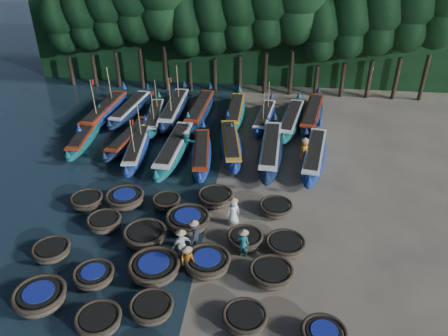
# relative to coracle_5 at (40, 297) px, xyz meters

# --- Properties ---
(ground) EXTENTS (120.00, 120.00, 0.00)m
(ground) POSITION_rel_coracle_5_xyz_m (6.24, 6.23, -0.45)
(ground) COLOR gray
(ground) RESTS_ON ground
(foliage_wall) EXTENTS (40.00, 3.00, 10.00)m
(foliage_wall) POSITION_rel_coracle_5_xyz_m (6.24, 29.73, 4.55)
(foliage_wall) COLOR black
(foliage_wall) RESTS_ON ground
(coracle_5) EXTENTS (2.64, 2.64, 0.78)m
(coracle_5) POSITION_rel_coracle_5_xyz_m (0.00, 0.00, 0.00)
(coracle_5) COLOR brown
(coracle_5) RESTS_ON ground
(coracle_6) EXTENTS (2.10, 2.10, 0.73)m
(coracle_6) POSITION_rel_coracle_5_xyz_m (2.94, -0.89, -0.03)
(coracle_6) COLOR brown
(coracle_6) RESTS_ON ground
(coracle_7) EXTENTS (2.08, 2.08, 0.66)m
(coracle_7) POSITION_rel_coracle_5_xyz_m (4.88, 0.04, -0.08)
(coracle_7) COLOR brown
(coracle_7) RESTS_ON ground
(coracle_8) EXTENTS (1.95, 1.95, 0.63)m
(coracle_8) POSITION_rel_coracle_5_xyz_m (8.81, -0.02, -0.09)
(coracle_8) COLOR brown
(coracle_8) RESTS_ON ground
(coracle_9) EXTENTS (1.97, 1.97, 0.71)m
(coracle_9) POSITION_rel_coracle_5_xyz_m (11.94, -0.54, -0.04)
(coracle_9) COLOR brown
(coracle_9) RESTS_ON ground
(coracle_10) EXTENTS (2.06, 2.06, 0.65)m
(coracle_10) POSITION_rel_coracle_5_xyz_m (-0.90, 2.95, -0.08)
(coracle_10) COLOR brown
(coracle_10) RESTS_ON ground
(coracle_11) EXTENTS (2.30, 2.30, 0.67)m
(coracle_11) POSITION_rel_coracle_5_xyz_m (1.80, 1.55, -0.06)
(coracle_11) COLOR brown
(coracle_11) RESTS_ON ground
(coracle_12) EXTENTS (2.64, 2.64, 0.81)m
(coracle_12) POSITION_rel_coracle_5_xyz_m (4.43, 2.27, 0.02)
(coracle_12) COLOR brown
(coracle_12) RESTS_ON ground
(coracle_13) EXTENTS (2.26, 2.26, 0.82)m
(coracle_13) POSITION_rel_coracle_5_xyz_m (6.81, 2.89, 0.02)
(coracle_13) COLOR brown
(coracle_13) RESTS_ON ground
(coracle_14) EXTENTS (2.54, 2.54, 0.74)m
(coracle_14) POSITION_rel_coracle_5_xyz_m (9.81, 2.58, -0.03)
(coracle_14) COLOR brown
(coracle_14) RESTS_ON ground
(coracle_15) EXTENTS (1.87, 1.87, 0.74)m
(coracle_15) POSITION_rel_coracle_5_xyz_m (0.92, 5.34, -0.03)
(coracle_15) COLOR brown
(coracle_15) RESTS_ON ground
(coracle_16) EXTENTS (2.38, 2.38, 0.83)m
(coracle_16) POSITION_rel_coracle_5_xyz_m (3.38, 4.48, 0.02)
(coracle_16) COLOR brown
(coracle_16) RESTS_ON ground
(coracle_17) EXTENTS (2.66, 2.66, 0.83)m
(coracle_17) POSITION_rel_coracle_5_xyz_m (5.31, 5.94, 0.03)
(coracle_17) COLOR brown
(coracle_17) RESTS_ON ground
(coracle_18) EXTENTS (2.15, 2.15, 0.68)m
(coracle_18) POSITION_rel_coracle_5_xyz_m (8.44, 4.88, -0.06)
(coracle_18) COLOR brown
(coracle_18) RESTS_ON ground
(coracle_19) EXTENTS (2.43, 2.43, 0.68)m
(coracle_19) POSITION_rel_coracle_5_xyz_m (10.47, 4.68, -0.06)
(coracle_19) COLOR brown
(coracle_19) RESTS_ON ground
(coracle_20) EXTENTS (1.89, 1.89, 0.73)m
(coracle_20) POSITION_rel_coracle_5_xyz_m (-0.76, 7.15, -0.04)
(coracle_20) COLOR brown
(coracle_20) RESTS_ON ground
(coracle_21) EXTENTS (2.44, 2.44, 0.78)m
(coracle_21) POSITION_rel_coracle_5_xyz_m (1.33, 7.57, -0.00)
(coracle_21) COLOR brown
(coracle_21) RESTS_ON ground
(coracle_22) EXTENTS (1.88, 1.88, 0.66)m
(coracle_22) POSITION_rel_coracle_5_xyz_m (3.75, 7.64, -0.07)
(coracle_22) COLOR brown
(coracle_22) RESTS_ON ground
(coracle_23) EXTENTS (2.39, 2.39, 0.72)m
(coracle_23) POSITION_rel_coracle_5_xyz_m (6.48, 8.35, -0.04)
(coracle_23) COLOR brown
(coracle_23) RESTS_ON ground
(coracle_24) EXTENTS (2.19, 2.19, 0.68)m
(coracle_24) POSITION_rel_coracle_5_xyz_m (9.96, 7.74, -0.06)
(coracle_24) COLOR brown
(coracle_24) RESTS_ON ground
(long_boat_1) EXTENTS (2.02, 7.93, 1.40)m
(long_boat_1) POSITION_rel_coracle_5_xyz_m (-3.96, 15.01, 0.08)
(long_boat_1) COLOR #0F5652
(long_boat_1) RESTS_ON ground
(long_boat_2) EXTENTS (2.48, 7.46, 1.33)m
(long_boat_2) POSITION_rel_coracle_5_xyz_m (-0.66, 15.00, 0.06)
(long_boat_2) COLOR #0F1A39
(long_boat_2) RESTS_ON ground
(long_boat_3) EXTENTS (2.22, 7.82, 3.34)m
(long_boat_3) POSITION_rel_coracle_5_xyz_m (0.34, 13.47, 0.08)
(long_boat_3) COLOR navy
(long_boat_3) RESTS_ON ground
(long_boat_4) EXTENTS (1.92, 8.91, 1.57)m
(long_boat_4) POSITION_rel_coracle_5_xyz_m (2.92, 13.56, 0.15)
(long_boat_4) COLOR #0F5652
(long_boat_4) RESTS_ON ground
(long_boat_5) EXTENTS (2.30, 7.64, 1.35)m
(long_boat_5) POSITION_rel_coracle_5_xyz_m (4.87, 13.28, 0.06)
(long_boat_5) COLOR navy
(long_boat_5) RESTS_ON ground
(long_boat_6) EXTENTS (2.74, 8.08, 1.44)m
(long_boat_6) POSITION_rel_coracle_5_xyz_m (6.70, 14.75, 0.10)
(long_boat_6) COLOR navy
(long_boat_6) RESTS_ON ground
(long_boat_7) EXTENTS (1.92, 9.15, 1.61)m
(long_boat_7) POSITION_rel_coracle_5_xyz_m (9.49, 14.18, 0.16)
(long_boat_7) COLOR #0F1A39
(long_boat_7) RESTS_ON ground
(long_boat_8) EXTENTS (2.72, 8.47, 1.51)m
(long_boat_8) POSITION_rel_coracle_5_xyz_m (12.42, 13.83, 0.12)
(long_boat_8) COLOR navy
(long_boat_8) RESTS_ON ground
(long_boat_9) EXTENTS (2.16, 9.17, 3.90)m
(long_boat_9) POSITION_rel_coracle_5_xyz_m (-4.01, 19.06, 0.17)
(long_boat_9) COLOR navy
(long_boat_9) RESTS_ON ground
(long_boat_10) EXTENTS (2.29, 8.13, 1.44)m
(long_boat_10) POSITION_rel_coracle_5_xyz_m (-2.13, 20.00, 0.10)
(long_boat_10) COLOR #0F1A39
(long_boat_10) RESTS_ON ground
(long_boat_11) EXTENTS (2.38, 7.51, 3.22)m
(long_boat_11) POSITION_rel_coracle_5_xyz_m (0.23, 18.70, 0.06)
(long_boat_11) COLOR #0F5652
(long_boat_11) RESTS_ON ground
(long_boat_12) EXTENTS (1.66, 9.11, 3.87)m
(long_boat_12) POSITION_rel_coracle_5_xyz_m (1.48, 20.23, 0.16)
(long_boat_12) COLOR #0F1A39
(long_boat_12) RESTS_ON ground
(long_boat_13) EXTENTS (1.98, 8.80, 1.55)m
(long_boat_13) POSITION_rel_coracle_5_xyz_m (3.60, 20.37, 0.14)
(long_boat_13) COLOR #0F1A39
(long_boat_13) RESTS_ON ground
(long_boat_14) EXTENTS (1.46, 8.05, 1.42)m
(long_boat_14) POSITION_rel_coracle_5_xyz_m (6.51, 20.47, 0.09)
(long_boat_14) COLOR #0F5652
(long_boat_14) RESTS_ON ground
(long_boat_15) EXTENTS (2.20, 7.25, 3.11)m
(long_boat_15) POSITION_rel_coracle_5_xyz_m (8.88, 19.72, 0.04)
(long_boat_15) COLOR navy
(long_boat_15) RESTS_ON ground
(long_boat_16) EXTENTS (2.85, 8.33, 1.49)m
(long_boat_16) POSITION_rel_coracle_5_xyz_m (10.98, 19.31, 0.11)
(long_boat_16) COLOR #0F5652
(long_boat_16) RESTS_ON ground
(long_boat_17) EXTENTS (3.01, 8.79, 1.57)m
(long_boat_17) POSITION_rel_coracle_5_xyz_m (12.64, 20.50, 0.15)
(long_boat_17) COLOR #0F1A39
(long_boat_17) RESTS_ON ground
(fisherman_0) EXTENTS (0.92, 0.84, 1.78)m
(fisherman_0) POSITION_rel_coracle_5_xyz_m (7.68, 6.58, 0.41)
(fisherman_0) COLOR silver
(fisherman_0) RESTS_ON ground
(fisherman_1) EXTENTS (0.57, 0.52, 1.73)m
(fisherman_1) POSITION_rel_coracle_5_xyz_m (8.41, 4.10, 0.43)
(fisherman_1) COLOR #1A6C6D
(fisherman_1) RESTS_ON ground
(fisherman_2) EXTENTS (0.87, 0.77, 1.71)m
(fisherman_2) POSITION_rel_coracle_5_xyz_m (5.94, 2.61, 0.36)
(fisherman_2) COLOR orange
(fisherman_2) RESTS_ON ground
(fisherman_3) EXTENTS (0.79, 1.19, 1.92)m
(fisherman_3) POSITION_rel_coracle_5_xyz_m (5.97, 4.27, 0.45)
(fisherman_3) COLOR black
(fisherman_3) RESTS_ON ground
(fisherman_4) EXTENTS (1.02, 0.90, 1.86)m
(fisherman_4) POSITION_rel_coracle_5_xyz_m (5.48, 3.57, 0.45)
(fisherman_4) COLOR silver
(fisherman_4) RESTS_ON ground
(fisherman_5) EXTENTS (1.58, 0.83, 1.82)m
(fisherman_5) POSITION_rel_coracle_5_xyz_m (3.64, 14.20, 0.40)
(fisherman_5) COLOR #1A6C6D
(fisherman_5) RESTS_ON ground
(fisherman_6) EXTENTS (0.71, 0.94, 1.92)m
(fisherman_6) POSITION_rel_coracle_5_xyz_m (11.72, 13.82, 0.47)
(fisherman_6) COLOR orange
(fisherman_6) RESTS_ON ground
(tree_0) EXTENTS (3.68, 3.68, 8.68)m
(tree_0) POSITION_rel_coracle_5_xyz_m (-9.76, 26.23, 5.52)
(tree_0) COLOR black
(tree_0) RESTS_ON ground
(tree_1) EXTENTS (4.09, 4.09, 9.65)m
(tree_1) POSITION_rel_coracle_5_xyz_m (-7.46, 26.23, 6.20)
(tree_1) COLOR black
(tree_1) RESTS_ON ground
(tree_2) EXTENTS (4.51, 4.51, 10.63)m
(tree_2) POSITION_rel_coracle_5_xyz_m (-5.16, 26.23, 6.87)
(tree_2) COLOR black
(tree_2) RESTS_ON ground
(tree_3) EXTENTS (4.92, 4.92, 11.60)m
(tree_3) POSITION_rel_coracle_5_xyz_m (-2.86, 26.23, 7.55)
(tree_3) COLOR black
(tree_3) RESTS_ON ground
(tree_5) EXTENTS (3.68, 3.68, 8.68)m
(tree_5) POSITION_rel_coracle_5_xyz_m (1.74, 26.23, 5.52)
(tree_5) COLOR black
(tree_5) RESTS_ON ground
(tree_6) EXTENTS (4.09, 4.09, 9.65)m
(tree_6) POSITION_rel_coracle_5_xyz_m (4.04, 26.23, 6.20)
(tree_6) COLOR black
(tree_6) RESTS_ON ground
(tree_7) EXTENTS (4.51, 4.51, 10.63)m
(tree_7) POSITION_rel_coracle_5_xyz_m (6.34, 26.23, 6.87)
(tree_7) COLOR black
(tree_7) RESTS_ON ground
(tree_8) EXTENTS (4.92, 4.92, 11.60)m
(tree_8) POSITION_rel_coracle_5_xyz_m (8.64, 26.23, 7.55)
(tree_8) COLOR black
(tree_8) RESTS_ON ground
(tree_10) EXTENTS (3.68, 3.68, 8.68)m
(tree_10) POSITION_rel_coracle_5_xyz_m (13.24, 26.23, 5.52)
(tree_10) COLOR black
(tree_10) RESTS_ON ground
(tree_11) EXTENTS (4.09, 4.09, 9.65)m
(tree_11) POSITION_rel_coracle_5_xyz_m (15.54, 26.23, 6.20)
(tree_11) COLOR black
(tree_11) RESTS_ON ground
(tree_12) EXTENTS (4.51, 4.51, 10.63)m
(tree_12) POSITION_rel_coracle_5_xyz_m (17.84, 26.23, 6.87)
(tree_12) COLOR black
(tree_12) RESTS_ON ground
(tree_13) EXTENTS (4.92, 4.92, 11.60)m
(tree_13) POSITION_rel_coracle_5_xyz_m (20.14, 26.23, 7.55)
(tree_13) COLOR black
(tree_13) RESTS_ON ground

